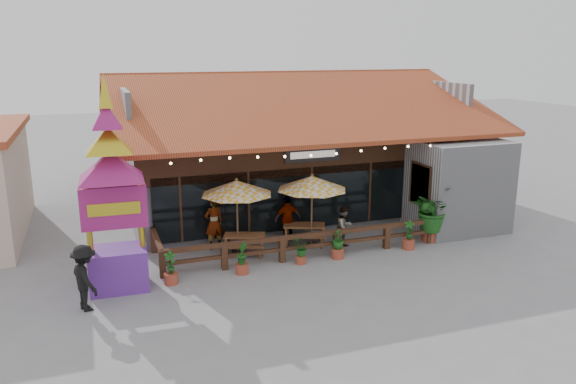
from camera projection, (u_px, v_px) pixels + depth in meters
name	position (u px, v px, depth m)	size (l,w,h in m)	color
ground	(343.00, 249.00, 20.37)	(100.00, 100.00, 0.00)	gray
restaurant_building	(289.00, 157.00, 25.94)	(15.50, 14.73, 6.09)	#B1B1B6
patio_railing	(287.00, 242.00, 19.24)	(10.00, 2.60, 0.92)	#48281A
umbrella_left	(237.00, 188.00, 19.43)	(2.78, 2.78, 2.72)	brown
umbrella_right	(312.00, 183.00, 20.04)	(2.65, 2.65, 2.73)	brown
picnic_table_left	(245.00, 241.00, 19.80)	(1.77, 1.66, 0.69)	brown
picnic_table_right	(304.00, 231.00, 20.80)	(1.90, 1.77, 0.74)	brown
thai_sign_tower	(111.00, 171.00, 16.11)	(2.64, 2.64, 6.86)	#622997
tropical_plant	(431.00, 210.00, 20.87)	(2.01, 2.03, 2.12)	#9B3D2A
diner_a	(214.00, 223.00, 20.13)	(0.71, 0.47, 1.95)	#3B2112
diner_b	(345.00, 227.00, 20.30)	(0.75, 0.58, 1.54)	#3B2112
diner_c	(288.00, 219.00, 21.03)	(1.01, 0.42, 1.73)	#3B2112
pedestrian	(85.00, 278.00, 15.39)	(1.22, 0.70, 1.88)	black
planter_a	(171.00, 270.00, 17.21)	(0.43, 0.43, 1.05)	#9B3D2A
planter_b	(242.00, 260.00, 18.00)	(0.42, 0.47, 1.04)	#9B3D2A
planter_c	(301.00, 251.00, 18.83)	(0.62, 0.58, 0.84)	#9B3D2A
planter_d	(338.00, 244.00, 19.33)	(0.54, 0.54, 1.06)	#9B3D2A
planter_e	(409.00, 237.00, 20.24)	(0.46, 0.44, 1.07)	#9B3D2A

